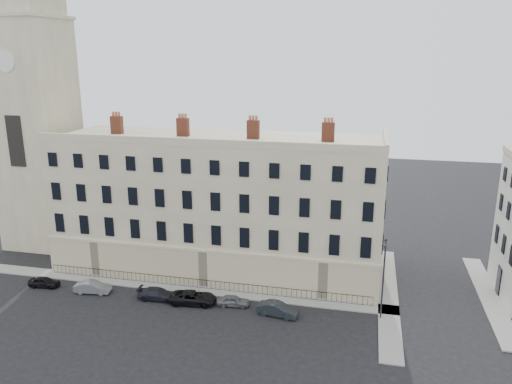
{
  "coord_description": "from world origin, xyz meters",
  "views": [
    {
      "loc": [
        10.15,
        -39.9,
        23.8
      ],
      "look_at": [
        -1.23,
        10.0,
        9.62
      ],
      "focal_mm": 35.0,
      "sensor_mm": 36.0,
      "label": 1
    }
  ],
  "objects_px": {
    "car_e": "(233,301)",
    "car_f": "(278,309)",
    "car_a": "(44,282)",
    "car_c": "(158,294)",
    "car_b": "(93,287)",
    "car_d": "(193,298)",
    "streetlamp": "(383,276)"
  },
  "relations": [
    {
      "from": "car_c",
      "to": "streetlamp",
      "type": "distance_m",
      "value": 22.1
    },
    {
      "from": "car_b",
      "to": "car_e",
      "type": "height_order",
      "value": "car_b"
    },
    {
      "from": "car_a",
      "to": "car_f",
      "type": "distance_m",
      "value": 25.17
    },
    {
      "from": "car_c",
      "to": "car_f",
      "type": "xyz_separation_m",
      "value": [
        12.3,
        -0.46,
        0.04
      ]
    },
    {
      "from": "car_b",
      "to": "car_f",
      "type": "bearing_deg",
      "value": -98.29
    },
    {
      "from": "car_f",
      "to": "streetlamp",
      "type": "relative_size",
      "value": 0.49
    },
    {
      "from": "car_a",
      "to": "car_e",
      "type": "distance_m",
      "value": 20.6
    },
    {
      "from": "car_f",
      "to": "streetlamp",
      "type": "xyz_separation_m",
      "value": [
        9.45,
        1.46,
        3.75
      ]
    },
    {
      "from": "car_a",
      "to": "car_e",
      "type": "xyz_separation_m",
      "value": [
        20.59,
        0.45,
        -0.01
      ]
    },
    {
      "from": "car_b",
      "to": "car_c",
      "type": "distance_m",
      "value": 7.14
    },
    {
      "from": "car_e",
      "to": "streetlamp",
      "type": "height_order",
      "value": "streetlamp"
    },
    {
      "from": "car_e",
      "to": "car_f",
      "type": "height_order",
      "value": "car_f"
    },
    {
      "from": "car_c",
      "to": "streetlamp",
      "type": "bearing_deg",
      "value": -89.76
    },
    {
      "from": "car_d",
      "to": "streetlamp",
      "type": "xyz_separation_m",
      "value": [
        17.98,
        1.0,
        3.76
      ]
    },
    {
      "from": "car_d",
      "to": "car_b",
      "type": "bearing_deg",
      "value": 84.1
    },
    {
      "from": "car_a",
      "to": "streetlamp",
      "type": "bearing_deg",
      "value": -93.45
    },
    {
      "from": "car_d",
      "to": "streetlamp",
      "type": "distance_m",
      "value": 18.4
    },
    {
      "from": "streetlamp",
      "to": "car_e",
      "type": "bearing_deg",
      "value": 175.53
    },
    {
      "from": "car_c",
      "to": "car_f",
      "type": "bearing_deg",
      "value": -94.54
    },
    {
      "from": "car_c",
      "to": "car_e",
      "type": "relative_size",
      "value": 1.29
    },
    {
      "from": "streetlamp",
      "to": "car_f",
      "type": "bearing_deg",
      "value": -178.1
    },
    {
      "from": "car_a",
      "to": "car_c",
      "type": "bearing_deg",
      "value": -94.98
    },
    {
      "from": "car_a",
      "to": "car_b",
      "type": "height_order",
      "value": "car_b"
    },
    {
      "from": "car_b",
      "to": "car_c",
      "type": "bearing_deg",
      "value": -96.31
    },
    {
      "from": "car_b",
      "to": "car_d",
      "type": "relative_size",
      "value": 0.81
    },
    {
      "from": "car_b",
      "to": "car_c",
      "type": "xyz_separation_m",
      "value": [
        7.14,
        0.12,
        -0.02
      ]
    },
    {
      "from": "car_a",
      "to": "car_b",
      "type": "relative_size",
      "value": 0.87
    },
    {
      "from": "car_c",
      "to": "car_e",
      "type": "xyz_separation_m",
      "value": [
        7.73,
        0.41,
        -0.05
      ]
    },
    {
      "from": "car_a",
      "to": "car_c",
      "type": "distance_m",
      "value": 12.87
    },
    {
      "from": "car_d",
      "to": "car_e",
      "type": "relative_size",
      "value": 1.44
    },
    {
      "from": "car_a",
      "to": "car_e",
      "type": "height_order",
      "value": "car_a"
    },
    {
      "from": "car_d",
      "to": "car_f",
      "type": "distance_m",
      "value": 8.54
    }
  ]
}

